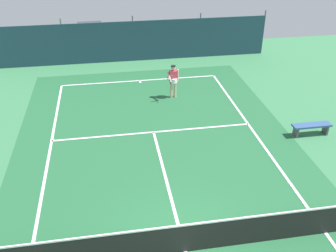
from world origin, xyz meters
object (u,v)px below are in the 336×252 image
object	(u,v)px
tennis_ball_near_player	(54,140)
courtside_bench	(311,127)
tennis_net	(186,238)
tennis_player	(173,79)
parked_car	(91,38)

from	to	relation	value
tennis_ball_near_player	courtside_bench	bearing A→B (deg)	-7.22
tennis_ball_near_player	courtside_bench	distance (m)	10.44
courtside_bench	tennis_net	bearing A→B (deg)	-140.81
tennis_player	courtside_bench	distance (m)	6.65
tennis_net	courtside_bench	distance (m)	8.14
tennis_net	parked_car	world-z (taller)	parked_car
tennis_net	parked_car	distance (m)	17.55
tennis_player	courtside_bench	size ratio (longest dim) A/B	1.03
tennis_net	tennis_player	distance (m)	9.69
parked_car	tennis_ball_near_player	bearing A→B (deg)	79.22
tennis_net	tennis_ball_near_player	bearing A→B (deg)	122.02
tennis_ball_near_player	parked_car	distance (m)	11.04
tennis_net	tennis_player	xyz separation A→B (m)	(1.40, 9.58, 0.45)
tennis_player	courtside_bench	world-z (taller)	tennis_player
tennis_player	tennis_ball_near_player	distance (m)	6.34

